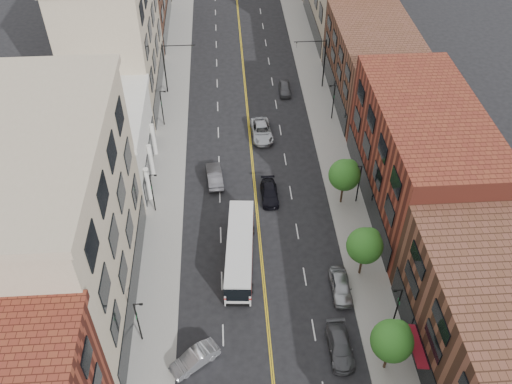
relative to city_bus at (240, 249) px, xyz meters
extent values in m
cube|color=gray|center=(-7.87, 18.61, -1.61)|extent=(4.00, 110.00, 0.15)
cube|color=gray|center=(12.13, 18.61, -1.61)|extent=(4.00, 110.00, 0.15)
cube|color=tan|center=(-14.87, -3.39, 7.32)|extent=(10.00, 22.00, 18.00)
cube|color=silver|center=(-14.87, 14.61, 2.32)|extent=(10.00, 14.00, 8.00)
cube|color=tan|center=(-14.87, 31.61, 7.32)|extent=(10.00, 20.00, 18.00)
cube|color=maroon|center=(19.13, 7.61, 4.32)|extent=(10.00, 22.00, 12.00)
cube|color=brown|center=(19.13, 28.61, 3.32)|extent=(10.00, 20.00, 10.00)
cylinder|color=black|center=(11.43, -12.39, -0.28)|extent=(0.22, 0.22, 2.50)
sphere|color=#265D1A|center=(11.43, -12.39, 2.36)|extent=(3.40, 3.40, 3.40)
sphere|color=#265D1A|center=(11.93, -11.99, 2.87)|extent=(2.04, 2.04, 2.04)
cylinder|color=black|center=(11.43, -2.39, -0.28)|extent=(0.22, 0.22, 2.50)
sphere|color=#265D1A|center=(11.43, -2.39, 2.36)|extent=(3.40, 3.40, 3.40)
sphere|color=#265D1A|center=(11.93, -1.99, 2.87)|extent=(2.04, 2.04, 2.04)
cylinder|color=black|center=(11.43, 7.61, -0.28)|extent=(0.22, 0.22, 2.50)
sphere|color=#265D1A|center=(11.43, 7.61, 2.36)|extent=(3.40, 3.40, 3.40)
sphere|color=#265D1A|center=(11.93, 8.01, 2.87)|extent=(2.04, 2.04, 2.04)
cylinder|color=black|center=(-8.87, -8.39, 0.97)|extent=(0.14, 0.14, 5.00)
cylinder|color=black|center=(-8.52, -8.39, 3.47)|extent=(0.70, 0.10, 0.10)
cube|color=black|center=(-8.27, -8.39, 3.42)|extent=(0.28, 0.14, 0.14)
cube|color=#19592D|center=(-8.87, -8.39, 1.87)|extent=(0.04, 0.55, 0.35)
cylinder|color=black|center=(-8.87, 7.61, 0.97)|extent=(0.14, 0.14, 5.00)
cylinder|color=black|center=(-8.52, 7.61, 3.47)|extent=(0.70, 0.10, 0.10)
cube|color=black|center=(-8.27, 7.61, 3.42)|extent=(0.28, 0.14, 0.14)
cube|color=#19592D|center=(-8.87, 7.61, 1.87)|extent=(0.04, 0.55, 0.35)
cylinder|color=black|center=(-8.87, 23.61, 0.97)|extent=(0.14, 0.14, 5.00)
cylinder|color=black|center=(-8.52, 23.61, 3.47)|extent=(0.70, 0.10, 0.10)
cube|color=black|center=(-8.27, 23.61, 3.42)|extent=(0.28, 0.14, 0.14)
cube|color=#19592D|center=(-8.87, 23.61, 1.87)|extent=(0.04, 0.55, 0.35)
cylinder|color=black|center=(13.13, -8.39, 0.97)|extent=(0.14, 0.14, 5.00)
cylinder|color=black|center=(12.78, -8.39, 3.47)|extent=(0.70, 0.10, 0.10)
cube|color=black|center=(12.53, -8.39, 3.42)|extent=(0.28, 0.14, 0.14)
cube|color=#19592D|center=(13.13, -8.39, 1.87)|extent=(0.04, 0.55, 0.35)
cylinder|color=black|center=(13.13, 7.61, 0.97)|extent=(0.14, 0.14, 5.00)
cylinder|color=black|center=(12.78, 7.61, 3.47)|extent=(0.70, 0.10, 0.10)
cube|color=black|center=(12.53, 7.61, 3.42)|extent=(0.28, 0.14, 0.14)
cube|color=#19592D|center=(13.13, 7.61, 1.87)|extent=(0.04, 0.55, 0.35)
cylinder|color=black|center=(13.13, 23.61, 0.97)|extent=(0.14, 0.14, 5.00)
cylinder|color=black|center=(12.78, 23.61, 3.47)|extent=(0.70, 0.10, 0.10)
cube|color=black|center=(12.53, 23.61, 3.42)|extent=(0.28, 0.14, 0.14)
cube|color=#19592D|center=(13.13, 23.61, 1.87)|extent=(0.04, 0.55, 0.35)
cylinder|color=black|center=(-8.87, 31.61, 2.07)|extent=(0.18, 0.18, 7.20)
cylinder|color=black|center=(-6.67, 31.61, 5.47)|extent=(4.40, 0.12, 0.12)
imported|color=black|center=(-4.87, 31.61, 5.07)|extent=(0.15, 0.18, 0.90)
cylinder|color=black|center=(13.13, 31.61, 2.07)|extent=(0.18, 0.18, 7.20)
cylinder|color=black|center=(10.93, 31.61, 5.47)|extent=(4.40, 0.12, 0.12)
imported|color=black|center=(9.13, 31.61, 5.07)|extent=(0.15, 0.18, 0.90)
cube|color=silver|center=(0.00, 0.01, -0.14)|extent=(3.32, 11.35, 2.70)
cube|color=black|center=(0.00, 0.01, 0.51)|extent=(3.36, 11.39, 0.98)
cube|color=#A7110B|center=(0.00, 0.01, -0.42)|extent=(3.36, 11.39, 0.21)
cube|color=black|center=(-0.45, -5.59, 0.09)|extent=(2.05, 0.23, 1.49)
cylinder|color=black|center=(-1.53, -3.61, -1.23)|extent=(0.33, 0.91, 0.90)
cylinder|color=black|center=(0.93, -3.81, -1.23)|extent=(0.33, 0.91, 0.90)
cylinder|color=black|center=(-0.93, 3.83, -1.23)|extent=(0.33, 0.91, 0.90)
cylinder|color=black|center=(1.53, 3.63, -1.23)|extent=(0.33, 0.91, 0.90)
imported|color=silver|center=(-4.24, -10.95, -0.97)|extent=(4.41, 3.70, 1.43)
imported|color=#46474B|center=(8.01, -10.60, -0.98)|extent=(2.02, 4.83, 1.39)
imported|color=#9B9EA2|center=(9.20, -4.36, -0.91)|extent=(1.89, 4.54, 1.54)
imported|color=#454549|center=(-2.40, 12.23, -0.89)|extent=(2.09, 4.91, 1.58)
imported|color=black|center=(3.65, 8.98, -1.02)|extent=(1.90, 4.57, 1.32)
imported|color=#B3B6BB|center=(3.63, 20.51, -0.91)|extent=(2.91, 5.72, 1.55)
imported|color=#4D4D52|center=(7.63, 30.52, -1.00)|extent=(1.71, 4.01, 1.35)
camera|label=1|loc=(-0.71, -35.02, 39.54)|focal=38.00mm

